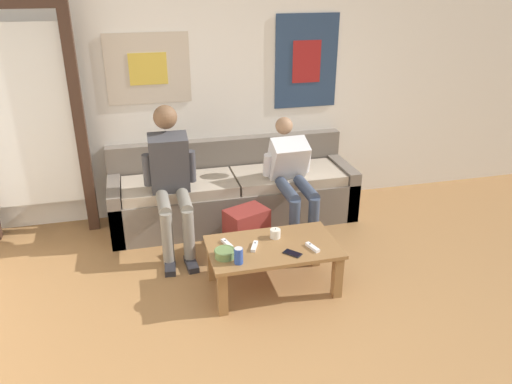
# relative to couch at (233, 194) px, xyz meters

# --- Properties ---
(ground_plane) EXTENTS (18.00, 18.00, 0.00)m
(ground_plane) POSITION_rel_couch_xyz_m (-0.02, -2.12, -0.28)
(ground_plane) COLOR #9E7042
(wall_back) EXTENTS (10.00, 0.07, 2.55)m
(wall_back) POSITION_rel_couch_xyz_m (-0.02, 0.37, 1.00)
(wall_back) COLOR white
(wall_back) RESTS_ON ground_plane
(door_frame) EXTENTS (1.00, 0.10, 2.15)m
(door_frame) POSITION_rel_couch_xyz_m (-1.83, 0.15, 0.92)
(door_frame) COLOR #382319
(door_frame) RESTS_ON ground_plane
(couch) EXTENTS (2.41, 0.73, 0.77)m
(couch) POSITION_rel_couch_xyz_m (0.00, 0.00, 0.00)
(couch) COLOR #70665B
(couch) RESTS_ON ground_plane
(coffee_table) EXTENTS (1.01, 0.58, 0.38)m
(coffee_table) POSITION_rel_couch_xyz_m (0.05, -1.27, 0.04)
(coffee_table) COLOR olive
(coffee_table) RESTS_ON ground_plane
(person_seated_adult) EXTENTS (0.47, 0.81, 1.27)m
(person_seated_adult) POSITION_rel_couch_xyz_m (-0.63, -0.38, 0.41)
(person_seated_adult) COLOR gray
(person_seated_adult) RESTS_ON ground_plane
(person_seated_teen) EXTENTS (0.47, 0.93, 1.06)m
(person_seated_teen) POSITION_rel_couch_xyz_m (0.48, -0.39, 0.31)
(person_seated_teen) COLOR #384256
(person_seated_teen) RESTS_ON ground_plane
(backpack) EXTENTS (0.42, 0.37, 0.42)m
(backpack) POSITION_rel_couch_xyz_m (-0.02, -0.69, -0.08)
(backpack) COLOR maroon
(backpack) RESTS_ON ground_plane
(ceramic_bowl) EXTENTS (0.16, 0.16, 0.07)m
(ceramic_bowl) POSITION_rel_couch_xyz_m (-0.35, -1.35, 0.14)
(ceramic_bowl) COLOR #607F47
(ceramic_bowl) RESTS_ON coffee_table
(pillar_candle) EXTENTS (0.08, 0.08, 0.08)m
(pillar_candle) POSITION_rel_couch_xyz_m (0.10, -1.16, 0.14)
(pillar_candle) COLOR silver
(pillar_candle) RESTS_ON coffee_table
(drink_can_blue) EXTENTS (0.07, 0.07, 0.12)m
(drink_can_blue) POSITION_rel_couch_xyz_m (-0.26, -1.46, 0.17)
(drink_can_blue) COLOR #28479E
(drink_can_blue) RESTS_ON coffee_table
(game_controller_near_left) EXTENTS (0.07, 0.15, 0.03)m
(game_controller_near_left) POSITION_rel_couch_xyz_m (0.33, -1.39, 0.12)
(game_controller_near_left) COLOR white
(game_controller_near_left) RESTS_ON coffee_table
(game_controller_near_right) EXTENTS (0.09, 0.15, 0.03)m
(game_controller_near_right) POSITION_rel_couch_xyz_m (-0.10, -1.27, 0.12)
(game_controller_near_right) COLOR white
(game_controller_near_right) RESTS_ON coffee_table
(game_controller_far_center) EXTENTS (0.07, 0.15, 0.03)m
(game_controller_far_center) POSITION_rel_couch_xyz_m (-0.30, -1.18, 0.12)
(game_controller_far_center) COLOR white
(game_controller_far_center) RESTS_ON coffee_table
(cell_phone) EXTENTS (0.14, 0.15, 0.01)m
(cell_phone) POSITION_rel_couch_xyz_m (0.15, -1.43, 0.11)
(cell_phone) COLOR black
(cell_phone) RESTS_ON coffee_table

